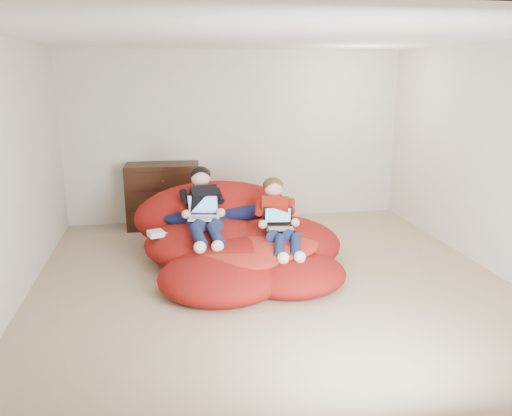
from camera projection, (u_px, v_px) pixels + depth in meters
The scene contains 9 objects.
room_shell at pixel (271, 262), 5.31m from camera, with size 5.10×5.10×2.77m.
dresser at pixel (164, 196), 7.16m from camera, with size 1.06×0.61×0.93m.
beanbag_pile at pixel (237, 241), 5.84m from camera, with size 2.44×2.42×0.94m.
cream_pillow at pixel (193, 198), 6.39m from camera, with size 0.45×0.29×0.29m, color beige.
older_boy at pixel (203, 205), 5.74m from camera, with size 0.41×1.15×0.74m.
younger_boy at pixel (278, 216), 5.56m from camera, with size 0.39×1.08×0.71m.
laptop_white at pixel (204, 212), 5.68m from camera, with size 0.38×0.39×0.24m.
laptop_black at pixel (279, 223), 5.51m from camera, with size 0.35×0.34×0.23m.
power_adapter at pixel (156, 234), 5.60m from camera, with size 0.16×0.16×0.06m, color white.
Camera 1 is at (-1.06, -4.86, 2.15)m, focal length 35.00 mm.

